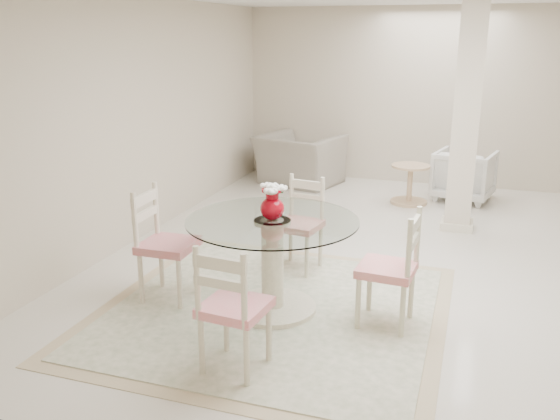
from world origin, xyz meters
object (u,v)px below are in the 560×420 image
(armchair_white, at_px, (464,175))
(side_table, at_px, (410,186))
(recliner_taupe, at_px, (299,160))
(column, at_px, (466,118))
(dining_chair_north, at_px, (301,217))
(dining_table, at_px, (272,265))
(dining_chair_east, at_px, (396,261))
(red_vase, at_px, (272,202))
(dining_chair_west, at_px, (160,235))
(dining_chair_south, at_px, (230,300))

(armchair_white, relative_size, side_table, 1.44)
(recliner_taupe, bearing_deg, armchair_white, -168.51)
(column, xyz_separation_m, dining_chair_north, (-1.45, -1.83, -0.81))
(recliner_taupe, xyz_separation_m, armchair_white, (2.49, -0.16, -0.03))
(dining_table, relative_size, dining_chair_north, 1.38)
(dining_chair_east, height_order, dining_chair_north, dining_chair_east)
(dining_table, distance_m, side_table, 3.86)
(red_vase, bearing_deg, side_table, 79.41)
(dining_chair_west, height_order, recliner_taupe, dining_chair_west)
(side_table, bearing_deg, dining_chair_north, -105.25)
(dining_chair_east, bearing_deg, dining_chair_west, -82.48)
(dining_chair_east, relative_size, dining_chair_west, 0.96)
(dining_table, distance_m, armchair_white, 4.46)
(red_vase, height_order, armchair_white, red_vase)
(red_vase, distance_m, side_table, 3.92)
(column, distance_m, dining_table, 3.31)
(recliner_taupe, xyz_separation_m, side_table, (1.79, -0.60, -0.13))
(red_vase, xyz_separation_m, dining_chair_west, (-1.02, -0.06, -0.38))
(dining_chair_south, distance_m, side_table, 4.86)
(column, distance_m, recliner_taupe, 3.08)
(column, relative_size, dining_chair_north, 2.61)
(column, height_order, armchair_white, column)
(dining_chair_north, xyz_separation_m, side_table, (0.76, 2.77, -0.29))
(red_vase, xyz_separation_m, dining_chair_south, (0.05, -1.02, -0.41))
(red_vase, xyz_separation_m, side_table, (0.71, 3.79, -0.72))
(column, relative_size, red_vase, 8.85)
(dining_chair_west, distance_m, dining_chair_south, 1.44)
(red_vase, bearing_deg, dining_chair_east, 2.92)
(red_vase, xyz_separation_m, dining_chair_north, (-0.05, 1.01, -0.43))
(red_vase, relative_size, dining_chair_west, 0.27)
(dining_chair_south, height_order, recliner_taupe, dining_chair_south)
(dining_chair_east, relative_size, recliner_taupe, 0.91)
(dining_chair_east, xyz_separation_m, armchair_white, (0.40, 4.18, -0.21))
(dining_chair_west, bearing_deg, red_vase, -88.00)
(red_vase, relative_size, dining_chair_east, 0.28)
(dining_chair_north, bearing_deg, dining_chair_west, -123.75)
(dining_table, xyz_separation_m, dining_chair_east, (1.02, 0.05, 0.15))
(recliner_taupe, bearing_deg, dining_chair_south, 117.01)
(dining_chair_east, relative_size, dining_chair_south, 1.01)
(dining_chair_south, bearing_deg, dining_chair_west, -36.27)
(side_table, bearing_deg, dining_chair_south, -97.81)
(dining_chair_east, distance_m, dining_chair_north, 1.44)
(dining_chair_north, bearing_deg, column, 60.19)
(red_vase, xyz_separation_m, dining_chair_east, (1.02, 0.05, -0.41))
(dining_table, bearing_deg, side_table, 79.40)
(dining_chair_south, bearing_deg, dining_chair_east, -126.63)
(column, distance_m, dining_chair_west, 3.86)
(dining_chair_west, bearing_deg, armchair_white, -30.86)
(dining_chair_south, bearing_deg, recliner_taupe, -72.66)
(armchair_white, bearing_deg, dining_chair_north, 77.95)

